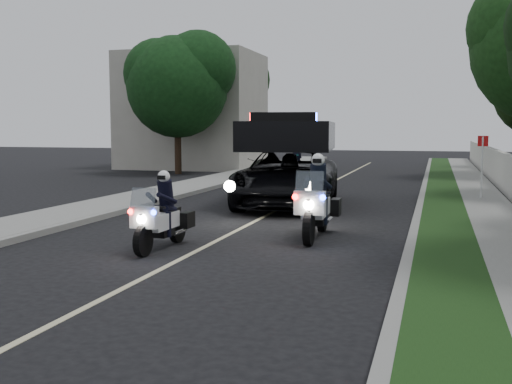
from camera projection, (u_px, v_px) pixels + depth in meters
The scene contains 16 objects.
ground at pixel (156, 272), 10.43m from camera, with size 120.00×120.00×0.00m, color black.
curb_right at pixel (420, 206), 18.80m from camera, with size 0.20×60.00×0.15m, color gray.
grass_verge at pixel (444, 206), 18.60m from camera, with size 1.20×60.00×0.16m, color #193814.
sidewalk_right at pixel (489, 208), 18.24m from camera, with size 1.40×60.00×0.16m, color gray.
curb_left at pixel (175, 197), 21.12m from camera, with size 0.20×60.00×0.15m, color gray.
sidewalk_left at pixel (146, 196), 21.43m from camera, with size 2.00×60.00×0.16m, color gray.
building_far at pixel (193, 111), 37.69m from camera, with size 8.00×6.00×7.00m, color #A8A396.
lane_marking at pixel (290, 203), 19.97m from camera, with size 0.12×50.00×0.01m, color #BFB78C.
police_moto_left at pixel (162, 249), 12.43m from camera, with size 0.66×1.88×1.60m, color silver, non-canonical shape.
police_moto_right at pixel (316, 238), 13.68m from camera, with size 0.78×2.23×1.89m, color silver, non-canonical shape.
police_suv at pixel (288, 205), 19.51m from camera, with size 2.98×6.44×3.13m, color black.
bicycle at pixel (296, 172), 34.76m from camera, with size 0.66×1.89×0.99m, color black.
cyclist at pixel (296, 172), 34.76m from camera, with size 0.67×0.45×1.86m, color black.
sign_post at pixel (481, 202), 20.31m from camera, with size 0.36×0.36×2.28m, color #AB0C0D, non-canonical shape.
tree_left_near at pixel (178, 174), 32.90m from camera, with size 5.41×5.41×9.02m, color #133A15, non-canonical shape.
tree_left_far at pixel (223, 163), 42.90m from camera, with size 5.62×5.62×9.36m, color black, non-canonical shape.
Camera 1 is at (4.55, -9.33, 2.44)m, focal length 42.85 mm.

